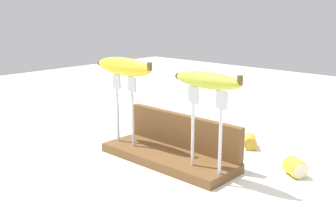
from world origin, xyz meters
TOP-DOWN VIEW (x-y plane):
  - ground_plane at (0.00, 0.00)m, footprint 3.00×3.00m
  - wooden_board at (0.00, 0.00)m, footprint 0.34×0.13m
  - board_backstop at (0.00, 0.05)m, footprint 0.34×0.02m
  - fork_stand_left at (-0.13, -0.02)m, footprint 0.08×0.01m
  - fork_stand_right at (0.13, -0.02)m, footprint 0.10×0.01m
  - banana_raised_left at (-0.13, -0.02)m, footprint 0.19×0.04m
  - banana_raised_right at (0.13, -0.02)m, footprint 0.16×0.04m
  - banana_chunk_near at (0.09, 0.22)m, footprint 0.06×0.06m
  - banana_chunk_far at (0.26, 0.12)m, footprint 0.06×0.06m
  - wire_coil at (-0.08, 0.20)m, footprint 0.09×0.09m

SIDE VIEW (x-z plane):
  - ground_plane at x=0.00m, z-range 0.00..0.00m
  - wire_coil at x=-0.08m, z-range 0.00..0.00m
  - wooden_board at x=0.00m, z-range 0.00..0.02m
  - banana_chunk_near at x=0.09m, z-range 0.00..0.03m
  - banana_chunk_far at x=0.26m, z-range 0.00..0.04m
  - board_backstop at x=0.00m, z-range 0.02..0.10m
  - fork_stand_left at x=-0.13m, z-range 0.04..0.21m
  - fork_stand_right at x=0.13m, z-range 0.04..0.21m
  - banana_raised_right at x=0.13m, z-range 0.20..0.23m
  - banana_raised_left at x=-0.13m, z-range 0.20..0.24m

